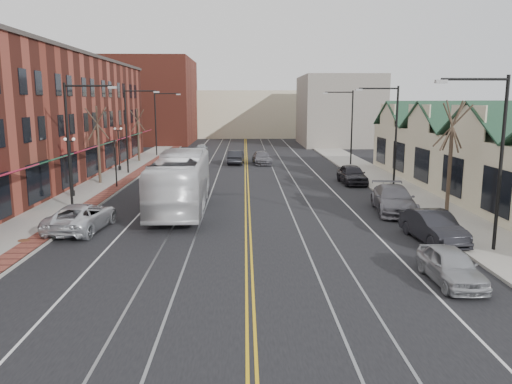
{
  "coord_description": "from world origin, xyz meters",
  "views": [
    {
      "loc": [
        -0.17,
        -16.28,
        6.99
      ],
      "look_at": [
        0.46,
        11.1,
        2.0
      ],
      "focal_mm": 35.0,
      "sensor_mm": 36.0,
      "label": 1
    }
  ],
  "objects_px": {
    "parked_car_a": "(451,266)",
    "parked_car_d": "(352,174)",
    "transit_bus": "(181,181)",
    "parked_car_c": "(394,199)",
    "parked_suv": "(81,217)",
    "parked_car_b": "(433,227)"
  },
  "relations": [
    {
      "from": "parked_car_c",
      "to": "parked_suv",
      "type": "bearing_deg",
      "value": -160.91
    },
    {
      "from": "parked_car_b",
      "to": "parked_car_c",
      "type": "bearing_deg",
      "value": 84.02
    },
    {
      "from": "transit_bus",
      "to": "parked_car_a",
      "type": "distance_m",
      "value": 18.62
    },
    {
      "from": "parked_car_d",
      "to": "parked_car_c",
      "type": "bearing_deg",
      "value": -90.73
    },
    {
      "from": "transit_bus",
      "to": "parked_suv",
      "type": "xyz_separation_m",
      "value": [
        -4.76,
        -5.63,
        -1.08
      ]
    },
    {
      "from": "parked_suv",
      "to": "parked_car_c",
      "type": "height_order",
      "value": "parked_car_c"
    },
    {
      "from": "parked_car_a",
      "to": "parked_car_b",
      "type": "distance_m",
      "value": 5.91
    },
    {
      "from": "parked_car_c",
      "to": "parked_car_d",
      "type": "xyz_separation_m",
      "value": [
        -0.26,
        11.19,
        -0.02
      ]
    },
    {
      "from": "parked_car_a",
      "to": "parked_car_d",
      "type": "height_order",
      "value": "parked_car_d"
    },
    {
      "from": "transit_bus",
      "to": "parked_suv",
      "type": "bearing_deg",
      "value": 48.19
    },
    {
      "from": "transit_bus",
      "to": "parked_car_d",
      "type": "distance_m",
      "value": 16.56
    },
    {
      "from": "parked_suv",
      "to": "parked_car_c",
      "type": "relative_size",
      "value": 0.94
    },
    {
      "from": "parked_suv",
      "to": "parked_car_d",
      "type": "bearing_deg",
      "value": -134.95
    },
    {
      "from": "parked_car_a",
      "to": "parked_car_d",
      "type": "relative_size",
      "value": 0.85
    },
    {
      "from": "parked_suv",
      "to": "parked_car_a",
      "type": "xyz_separation_m",
      "value": [
        16.95,
        -8.4,
        -0.07
      ]
    },
    {
      "from": "transit_bus",
      "to": "parked_suv",
      "type": "height_order",
      "value": "transit_bus"
    },
    {
      "from": "parked_car_a",
      "to": "parked_car_c",
      "type": "distance_m",
      "value": 12.61
    },
    {
      "from": "parked_suv",
      "to": "parked_car_c",
      "type": "distance_m",
      "value": 18.87
    },
    {
      "from": "transit_bus",
      "to": "parked_car_c",
      "type": "relative_size",
      "value": 2.27
    },
    {
      "from": "parked_car_a",
      "to": "parked_car_b",
      "type": "relative_size",
      "value": 0.86
    },
    {
      "from": "parked_car_c",
      "to": "parked_car_d",
      "type": "height_order",
      "value": "parked_car_c"
    },
    {
      "from": "parked_car_b",
      "to": "parked_car_c",
      "type": "height_order",
      "value": "parked_car_c"
    }
  ]
}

